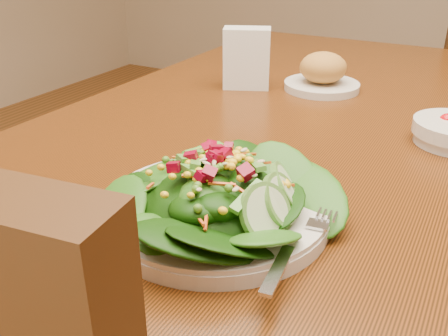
% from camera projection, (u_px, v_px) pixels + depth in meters
% --- Properties ---
extents(dining_table, '(0.90, 1.40, 0.75)m').
position_uv_depth(dining_table, '(321.00, 171.00, 0.91)').
color(dining_table, '#672D0C').
rests_on(dining_table, ground_plane).
extents(salad_plate, '(0.26, 0.26, 0.08)m').
position_uv_depth(salad_plate, '(222.00, 199.00, 0.56)').
color(salad_plate, silver).
rests_on(salad_plate, dining_table).
extents(bread_plate, '(0.15, 0.15, 0.08)m').
position_uv_depth(bread_plate, '(323.00, 75.00, 1.02)').
color(bread_plate, silver).
rests_on(bread_plate, dining_table).
extents(napkin_holder, '(0.11, 0.08, 0.12)m').
position_uv_depth(napkin_holder, '(247.00, 57.00, 1.02)').
color(napkin_holder, white).
rests_on(napkin_holder, dining_table).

